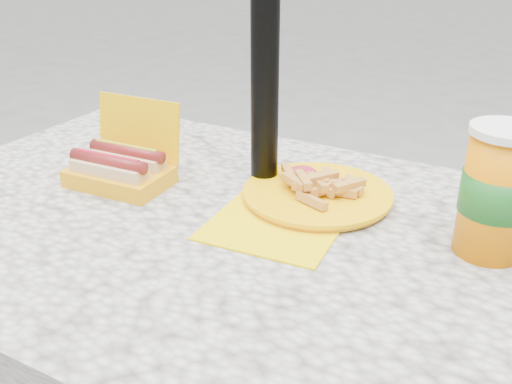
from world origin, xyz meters
The scene contains 4 objects.
picnic_table centered at (0.00, 0.00, 0.64)m, with size 1.20×0.80×0.75m.
hotdog_box centered at (-0.23, 0.03, 0.78)m, with size 0.19×0.15×0.15m.
fries_plate centered at (0.11, 0.13, 0.76)m, with size 0.26×0.36×0.05m.
soda_cup centered at (0.41, 0.10, 0.85)m, with size 0.10×0.10×0.19m.
Camera 1 is at (0.46, -0.70, 1.19)m, focal length 40.00 mm.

